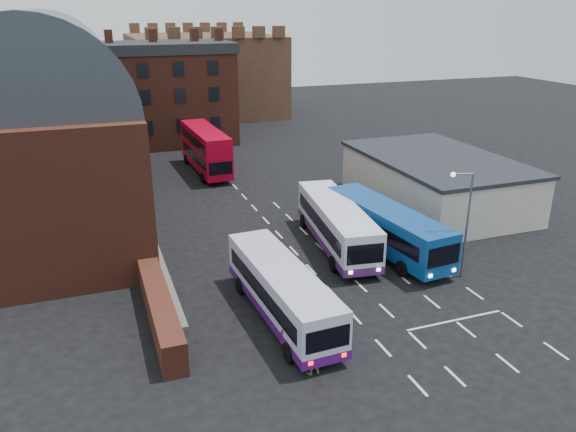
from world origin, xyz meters
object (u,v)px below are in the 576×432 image
object	(u,v)px
street_lamp	(464,215)
pedestrian_beige	(312,358)
bus_white_outbound	(282,289)
bus_blue	(386,226)
bus_white_inbound	(337,222)
bus_red_double	(206,149)
pedestrian_red	(286,337)

from	to	relation	value
street_lamp	pedestrian_beige	distance (m)	14.37
bus_white_outbound	pedestrian_beige	bearing A→B (deg)	-96.83
bus_white_outbound	bus_blue	distance (m)	11.51
bus_white_outbound	pedestrian_beige	size ratio (longest dim) A/B	6.79
bus_white_inbound	bus_red_double	bearing A→B (deg)	-71.20
bus_white_outbound	bus_white_inbound	xyz separation A→B (m)	(6.87, 7.86, 0.10)
bus_red_double	bus_white_inbound	bearing A→B (deg)	99.45
street_lamp	pedestrian_beige	xyz separation A→B (m)	(-12.56, -6.13, -3.35)
bus_blue	pedestrian_beige	xyz separation A→B (m)	(-10.18, -11.26, -1.08)
bus_white_inbound	bus_red_double	xyz separation A→B (m)	(-4.49, 22.37, 0.51)
bus_red_double	pedestrian_beige	distance (m)	35.60
bus_white_inbound	bus_blue	bearing A→B (deg)	155.56
bus_white_outbound	bus_red_double	distance (m)	30.33
bus_white_inbound	pedestrian_red	bearing A→B (deg)	62.37
bus_red_double	pedestrian_red	size ratio (longest dim) A/B	6.20
bus_red_double	pedestrian_beige	bearing A→B (deg)	83.65
bus_white_inbound	street_lamp	bearing A→B (deg)	134.76
bus_white_outbound	bus_red_double	world-z (taller)	bus_red_double
bus_blue	bus_red_double	size ratio (longest dim) A/B	1.06
street_lamp	pedestrian_red	bearing A→B (deg)	-162.44
bus_white_outbound	street_lamp	bearing A→B (deg)	1.60
pedestrian_beige	bus_white_outbound	bearing A→B (deg)	-89.53
bus_blue	pedestrian_beige	world-z (taller)	bus_blue
bus_white_inbound	pedestrian_red	size ratio (longest dim) A/B	6.54
street_lamp	bus_red_double	bearing A→B (deg)	108.48
pedestrian_beige	bus_white_inbound	bearing A→B (deg)	-114.33
bus_blue	bus_red_double	world-z (taller)	bus_red_double
bus_blue	pedestrian_red	world-z (taller)	bus_blue
bus_white_inbound	pedestrian_beige	xyz separation A→B (m)	(-7.25, -13.09, -1.07)
bus_white_outbound	bus_red_double	size ratio (longest dim) A/B	0.99
bus_white_inbound	pedestrian_red	xyz separation A→B (m)	(-7.80, -11.11, -0.98)
bus_red_double	street_lamp	size ratio (longest dim) A/B	1.65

